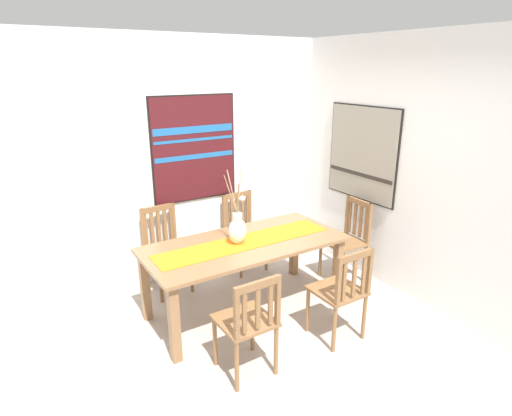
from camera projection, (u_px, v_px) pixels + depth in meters
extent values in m
cube|color=#B2A89E|center=(271.00, 354.00, 3.68)|extent=(6.40, 6.40, 0.03)
cube|color=white|center=(179.00, 162.00, 4.74)|extent=(6.40, 0.12, 2.70)
cube|color=white|center=(427.00, 174.00, 4.19)|extent=(0.12, 6.40, 2.70)
cube|color=#8E6642|center=(245.00, 244.00, 4.10)|extent=(1.96, 0.90, 0.03)
cube|color=#8E6642|center=(174.00, 324.00, 3.47)|extent=(0.08, 0.08, 0.71)
cube|color=#8E6642|center=(338.00, 271.00, 4.38)|extent=(0.08, 0.08, 0.71)
cube|color=#8E6642|center=(145.00, 286.00, 4.06)|extent=(0.08, 0.08, 0.71)
cube|color=#8E6642|center=(294.00, 246.00, 4.97)|extent=(0.08, 0.08, 0.71)
cube|color=orange|center=(245.00, 242.00, 4.10)|extent=(1.80, 0.36, 0.01)
ellipsoid|color=silver|center=(238.00, 231.00, 4.03)|extent=(0.18, 0.15, 0.26)
cylinder|color=silver|center=(237.00, 216.00, 3.98)|extent=(0.09, 0.09, 0.06)
cylinder|color=#997F5B|center=(232.00, 199.00, 3.94)|extent=(0.07, 0.09, 0.28)
cylinder|color=#997F5B|center=(231.00, 195.00, 3.89)|extent=(0.13, 0.03, 0.38)
cylinder|color=#997F5B|center=(232.00, 192.00, 3.94)|extent=(0.05, 0.12, 0.41)
cylinder|color=#997F5B|center=(238.00, 199.00, 3.84)|extent=(0.08, 0.16, 0.34)
cylinder|color=#997F5B|center=(239.00, 191.00, 3.97)|extent=(0.12, 0.11, 0.40)
sphere|color=white|center=(242.00, 198.00, 3.92)|extent=(0.05, 0.05, 0.05)
cube|color=brown|center=(246.00, 233.00, 5.08)|extent=(0.43, 0.43, 0.03)
cylinder|color=brown|center=(266.00, 253.00, 5.10)|extent=(0.04, 0.04, 0.45)
cylinder|color=brown|center=(241.00, 260.00, 4.91)|extent=(0.04, 0.04, 0.45)
cylinder|color=brown|center=(250.00, 243.00, 5.39)|extent=(0.04, 0.04, 0.45)
cylinder|color=brown|center=(226.00, 250.00, 5.20)|extent=(0.04, 0.04, 0.45)
cube|color=brown|center=(250.00, 208.00, 5.24)|extent=(0.04, 0.04, 0.45)
cube|color=brown|center=(224.00, 213.00, 5.06)|extent=(0.04, 0.04, 0.45)
cube|color=brown|center=(237.00, 195.00, 5.09)|extent=(0.38, 0.04, 0.06)
cube|color=brown|center=(248.00, 209.00, 5.23)|extent=(0.04, 0.02, 0.36)
cube|color=brown|center=(242.00, 210.00, 5.19)|extent=(0.04, 0.02, 0.36)
cube|color=brown|center=(237.00, 212.00, 5.15)|extent=(0.04, 0.02, 0.36)
cube|color=brown|center=(232.00, 213.00, 5.11)|extent=(0.04, 0.02, 0.36)
cube|color=brown|center=(226.00, 214.00, 5.07)|extent=(0.04, 0.02, 0.36)
cube|color=brown|center=(344.00, 242.00, 4.82)|extent=(0.44, 0.44, 0.03)
cylinder|color=brown|center=(340.00, 271.00, 4.67)|extent=(0.04, 0.04, 0.45)
cylinder|color=brown|center=(320.00, 258.00, 4.96)|extent=(0.04, 0.04, 0.45)
cylinder|color=brown|center=(365.00, 263.00, 4.83)|extent=(0.04, 0.04, 0.45)
cylinder|color=brown|center=(344.00, 252.00, 5.13)|extent=(0.04, 0.04, 0.45)
cube|color=brown|center=(369.00, 224.00, 4.68)|extent=(0.04, 0.04, 0.47)
cube|color=brown|center=(347.00, 215.00, 4.98)|extent=(0.04, 0.04, 0.47)
cube|color=brown|center=(359.00, 202.00, 4.77)|extent=(0.05, 0.38, 0.06)
cube|color=brown|center=(366.00, 224.00, 4.73)|extent=(0.02, 0.04, 0.38)
cube|color=brown|center=(361.00, 222.00, 4.80)|extent=(0.02, 0.04, 0.38)
cube|color=brown|center=(355.00, 219.00, 4.88)|extent=(0.02, 0.04, 0.38)
cube|color=brown|center=(350.00, 217.00, 4.95)|extent=(0.02, 0.04, 0.38)
cube|color=brown|center=(168.00, 252.00, 4.56)|extent=(0.45, 0.45, 0.03)
cylinder|color=brown|center=(191.00, 273.00, 4.60)|extent=(0.04, 0.04, 0.45)
cylinder|color=brown|center=(161.00, 283.00, 4.40)|extent=(0.04, 0.04, 0.45)
cylinder|color=brown|center=(177.00, 262.00, 4.88)|extent=(0.04, 0.04, 0.45)
cylinder|color=brown|center=(147.00, 270.00, 4.68)|extent=(0.04, 0.04, 0.45)
cube|color=brown|center=(174.00, 222.00, 4.73)|extent=(0.04, 0.04, 0.46)
cube|color=brown|center=(143.00, 229.00, 4.53)|extent=(0.04, 0.04, 0.46)
cube|color=brown|center=(157.00, 208.00, 4.57)|extent=(0.38, 0.06, 0.06)
cube|color=brown|center=(171.00, 224.00, 4.72)|extent=(0.04, 0.02, 0.37)
cube|color=brown|center=(165.00, 226.00, 4.68)|extent=(0.04, 0.02, 0.37)
cube|color=brown|center=(159.00, 227.00, 4.64)|extent=(0.04, 0.02, 0.37)
cube|color=brown|center=(152.00, 229.00, 4.59)|extent=(0.04, 0.02, 0.37)
cube|color=brown|center=(146.00, 230.00, 4.55)|extent=(0.04, 0.02, 0.37)
cube|color=brown|center=(245.00, 320.00, 3.33)|extent=(0.42, 0.42, 0.03)
cylinder|color=brown|center=(215.00, 341.00, 3.46)|extent=(0.04, 0.04, 0.45)
cylinder|color=brown|center=(252.00, 328.00, 3.65)|extent=(0.04, 0.04, 0.45)
cylinder|color=brown|center=(237.00, 366.00, 3.17)|extent=(0.04, 0.04, 0.45)
cylinder|color=brown|center=(276.00, 350.00, 3.36)|extent=(0.04, 0.04, 0.45)
cube|color=brown|center=(237.00, 314.00, 3.02)|extent=(0.04, 0.04, 0.42)
cube|color=brown|center=(278.00, 300.00, 3.20)|extent=(0.04, 0.04, 0.42)
cube|color=brown|center=(258.00, 285.00, 3.05)|extent=(0.38, 0.03, 0.06)
cube|color=brown|center=(244.00, 313.00, 3.06)|extent=(0.04, 0.02, 0.33)
cube|color=brown|center=(258.00, 308.00, 3.12)|extent=(0.04, 0.02, 0.33)
cube|color=brown|center=(271.00, 304.00, 3.17)|extent=(0.04, 0.02, 0.33)
cube|color=brown|center=(337.00, 290.00, 3.78)|extent=(0.42, 0.42, 0.03)
cylinder|color=brown|center=(308.00, 310.00, 3.91)|extent=(0.04, 0.04, 0.45)
cylinder|color=brown|center=(337.00, 299.00, 4.09)|extent=(0.04, 0.04, 0.45)
cylinder|color=brown|center=(334.00, 329.00, 3.62)|extent=(0.04, 0.04, 0.45)
cylinder|color=brown|center=(364.00, 317.00, 3.80)|extent=(0.04, 0.04, 0.45)
cube|color=brown|center=(338.00, 282.00, 3.47)|extent=(0.04, 0.04, 0.43)
cube|color=brown|center=(369.00, 271.00, 3.65)|extent=(0.04, 0.04, 0.43)
cube|color=brown|center=(356.00, 256.00, 3.50)|extent=(0.38, 0.03, 0.06)
cube|color=brown|center=(344.00, 281.00, 3.50)|extent=(0.04, 0.02, 0.34)
cube|color=brown|center=(354.00, 278.00, 3.56)|extent=(0.04, 0.02, 0.34)
cube|color=brown|center=(364.00, 274.00, 3.62)|extent=(0.04, 0.02, 0.34)
cube|color=black|center=(194.00, 149.00, 4.72)|extent=(1.01, 0.04, 1.18)
cube|color=#471419|center=(195.00, 149.00, 4.70)|extent=(0.98, 0.01, 1.15)
cube|color=#1E60A8|center=(194.00, 130.00, 4.63)|extent=(0.95, 0.00, 0.08)
cube|color=#1E60A8|center=(195.00, 157.00, 4.73)|extent=(0.95, 0.00, 0.05)
cube|color=#1E60A8|center=(195.00, 140.00, 4.67)|extent=(0.95, 0.00, 0.03)
cube|color=black|center=(363.00, 153.00, 4.79)|extent=(0.04, 1.02, 1.07)
cube|color=gray|center=(361.00, 153.00, 4.78)|extent=(0.01, 0.99, 1.04)
cube|color=#2D2823|center=(359.00, 174.00, 4.85)|extent=(0.00, 0.96, 0.04)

